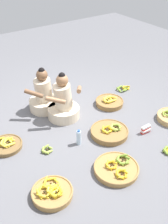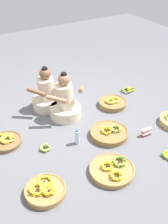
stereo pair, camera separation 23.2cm
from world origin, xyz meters
name	(u,v)px [view 1 (the left image)]	position (x,y,z in m)	size (l,w,h in m)	color
ground_plane	(77,124)	(0.00, 0.00, 0.00)	(10.00, 10.00, 0.00)	slate
vendor_woman_front	(63,104)	(-0.06, 0.30, 0.26)	(0.74, 0.52, 0.81)	beige
vendor_woman_behind	(44,96)	(-0.20, 0.70, 0.25)	(0.75, 0.53, 0.78)	beige
banana_basket_front_left	(109,132)	(0.26, -0.50, 0.05)	(0.58, 0.58, 0.16)	olive
banana_basket_near_bicycle	(6,145)	(-1.13, 0.12, 0.04)	(0.46, 0.46, 0.13)	brown
banana_basket_front_center	(52,192)	(-1.01, -1.00, 0.05)	(0.49, 0.49, 0.15)	#A87F47
banana_basket_back_left	(116,168)	(-0.14, -1.13, 0.05)	(0.59, 0.59, 0.15)	#A87F47
banana_basket_front_right	(109,102)	(0.80, 0.16, 0.06)	(0.49, 0.49, 0.16)	olive
loose_bananas_near_vendor	(47,150)	(-0.70, -0.29, 0.03)	(0.17, 0.19, 0.08)	#9EB747
loose_bananas_mid_right	(124,88)	(1.37, 0.43, 0.03)	(0.29, 0.20, 0.08)	gold
water_bottle	(79,137)	(-0.24, -0.41, 0.12)	(0.07, 0.07, 0.25)	silver
packet_carton_stack	(146,129)	(0.75, -0.78, 0.06)	(0.17, 0.08, 0.12)	red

